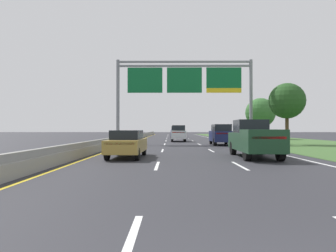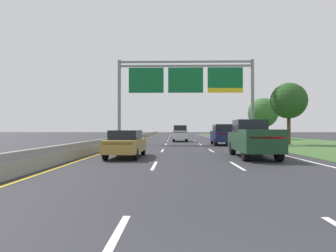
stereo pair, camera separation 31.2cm
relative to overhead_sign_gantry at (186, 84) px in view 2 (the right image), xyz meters
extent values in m
plane|color=#2B2B30|center=(-0.30, 5.74, -6.60)|extent=(220.00, 220.00, 0.00)
cube|color=white|center=(-2.15, -27.76, -6.60)|extent=(0.14, 3.00, 0.01)
cube|color=white|center=(-2.15, -18.76, -6.60)|extent=(0.14, 3.00, 0.01)
cube|color=white|center=(-2.15, -9.76, -6.60)|extent=(0.14, 3.00, 0.01)
cube|color=white|center=(-2.15, -0.76, -6.60)|extent=(0.14, 3.00, 0.01)
cube|color=white|center=(-2.15, 8.24, -6.60)|extent=(0.14, 3.00, 0.01)
cube|color=white|center=(-2.15, 17.24, -6.60)|extent=(0.14, 3.00, 0.01)
cube|color=white|center=(-2.15, 26.24, -6.60)|extent=(0.14, 3.00, 0.01)
cube|color=white|center=(-2.15, 35.24, -6.60)|extent=(0.14, 3.00, 0.01)
cube|color=white|center=(-2.15, 44.24, -6.60)|extent=(0.14, 3.00, 0.01)
cube|color=white|center=(-2.15, 53.24, -6.60)|extent=(0.14, 3.00, 0.01)
cube|color=white|center=(1.55, -18.76, -6.60)|extent=(0.14, 3.00, 0.01)
cube|color=white|center=(1.55, -9.76, -6.60)|extent=(0.14, 3.00, 0.01)
cube|color=white|center=(1.55, -0.76, -6.60)|extent=(0.14, 3.00, 0.01)
cube|color=white|center=(1.55, 8.24, -6.60)|extent=(0.14, 3.00, 0.01)
cube|color=white|center=(1.55, 17.24, -6.60)|extent=(0.14, 3.00, 0.01)
cube|color=white|center=(1.55, 26.24, -6.60)|extent=(0.14, 3.00, 0.01)
cube|color=white|center=(1.55, 35.24, -6.60)|extent=(0.14, 3.00, 0.01)
cube|color=white|center=(1.55, 44.24, -6.60)|extent=(0.14, 3.00, 0.01)
cube|color=white|center=(1.55, 53.24, -6.60)|extent=(0.14, 3.00, 0.01)
cube|color=white|center=(5.60, 5.74, -6.60)|extent=(0.16, 106.00, 0.01)
cube|color=gold|center=(-6.20, 5.74, -6.60)|extent=(0.16, 106.00, 0.01)
cube|color=#3D602D|center=(13.65, 5.74, -6.59)|extent=(14.00, 110.00, 0.02)
cube|color=gray|center=(-6.90, 5.74, -6.33)|extent=(0.60, 110.00, 0.55)
cube|color=gray|center=(-6.90, 5.74, -5.90)|extent=(0.25, 110.00, 0.30)
cylinder|color=gray|center=(-7.35, 0.09, -1.96)|extent=(0.36, 0.36, 9.30)
cylinder|color=gray|center=(7.35, 0.09, -1.96)|extent=(0.36, 0.36, 9.30)
cube|color=gray|center=(0.00, 0.09, 2.47)|extent=(14.70, 0.24, 0.20)
cube|color=gray|center=(0.00, 0.09, 2.02)|extent=(14.70, 0.24, 0.20)
cube|color=#0C602D|center=(-4.33, -0.09, 0.41)|extent=(3.83, 0.12, 2.77)
cube|color=#0C602D|center=(0.00, -0.09, 0.41)|extent=(3.83, 0.12, 2.77)
cube|color=#0C602D|center=(4.33, -0.09, 0.66)|extent=(3.83, 0.12, 2.27)
cube|color=yellow|center=(4.33, -0.09, -0.73)|extent=(3.83, 0.12, 0.50)
cube|color=#193D23|center=(3.29, -15.02, -5.68)|extent=(2.11, 5.44, 1.00)
cube|color=black|center=(3.30, -14.17, -4.79)|extent=(1.76, 1.94, 0.78)
cube|color=#B21414|center=(3.23, -17.68, -5.38)|extent=(1.68, 0.12, 0.12)
cube|color=#193D23|center=(3.25, -16.75, -5.08)|extent=(2.04, 1.99, 0.20)
cylinder|color=black|center=(2.48, -13.17, -6.18)|extent=(0.32, 0.85, 0.84)
cylinder|color=black|center=(4.17, -13.20, -6.18)|extent=(0.32, 0.85, 0.84)
cylinder|color=black|center=(2.40, -16.84, -6.18)|extent=(0.32, 0.85, 0.84)
cylinder|color=black|center=(4.10, -16.88, -6.18)|extent=(0.32, 0.85, 0.84)
cube|color=#161E47|center=(3.64, -2.04, -5.70)|extent=(1.97, 4.73, 1.05)
cube|color=black|center=(3.64, -2.19, -4.83)|extent=(1.68, 3.02, 0.68)
cube|color=#B21414|center=(3.61, -4.35, -5.38)|extent=(1.60, 0.10, 0.12)
cylinder|color=black|center=(2.85, -0.43, -6.22)|extent=(0.27, 0.76, 0.76)
cylinder|color=black|center=(4.49, -0.46, -6.22)|extent=(0.27, 0.76, 0.76)
cylinder|color=black|center=(2.80, -3.63, -6.22)|extent=(0.27, 0.76, 0.76)
cylinder|color=black|center=(4.44, -3.65, -6.22)|extent=(0.27, 0.76, 0.76)
cube|color=navy|center=(-0.48, 20.22, -5.70)|extent=(1.99, 4.74, 1.05)
cube|color=black|center=(-0.48, 20.07, -4.83)|extent=(1.69, 3.03, 0.68)
cube|color=#B21414|center=(-0.52, 17.91, -5.38)|extent=(1.60, 0.11, 0.12)
cylinder|color=black|center=(-1.27, 21.83, -6.22)|extent=(0.27, 0.76, 0.76)
cylinder|color=black|center=(0.37, 21.80, -6.22)|extent=(0.27, 0.76, 0.76)
cylinder|color=black|center=(-1.33, 18.64, -6.22)|extent=(0.27, 0.76, 0.76)
cylinder|color=black|center=(0.31, 18.61, -6.22)|extent=(0.27, 0.76, 0.76)
cube|color=#A38438|center=(-4.05, -15.07, -5.91)|extent=(1.95, 4.45, 0.72)
cube|color=black|center=(-4.05, -15.12, -5.29)|extent=(1.63, 2.35, 0.52)
cube|color=#B21414|center=(-4.11, -17.23, -5.70)|extent=(1.53, 0.13, 0.12)
cylinder|color=black|center=(-4.80, -13.55, -6.27)|extent=(0.24, 0.67, 0.66)
cylinder|color=black|center=(-3.20, -13.60, -6.27)|extent=(0.24, 0.67, 0.66)
cylinder|color=black|center=(-4.89, -16.54, -6.27)|extent=(0.24, 0.67, 0.66)
cylinder|color=black|center=(-3.29, -16.59, -6.27)|extent=(0.24, 0.67, 0.66)
cube|color=silver|center=(-0.47, 6.36, -5.70)|extent=(1.96, 4.72, 1.05)
cube|color=black|center=(-0.48, 6.21, -4.83)|extent=(1.67, 3.02, 0.68)
cube|color=#B21414|center=(-0.50, 4.05, -5.38)|extent=(1.60, 0.10, 0.12)
cylinder|color=black|center=(-1.27, 7.97, -6.22)|extent=(0.27, 0.76, 0.76)
cylinder|color=black|center=(0.37, 7.94, -6.22)|extent=(0.27, 0.76, 0.76)
cylinder|color=black|center=(-1.32, 4.77, -6.22)|extent=(0.27, 0.76, 0.76)
cylinder|color=black|center=(0.32, 4.75, -6.22)|extent=(0.27, 0.76, 0.76)
cylinder|color=#4C3823|center=(10.74, -1.31, -5.05)|extent=(0.36, 0.36, 3.11)
sphere|color=#234C1E|center=(10.74, -1.31, -2.00)|extent=(3.74, 3.74, 3.74)
cylinder|color=#4C3823|center=(13.15, 15.32, -5.42)|extent=(0.36, 0.36, 2.36)
sphere|color=#33662D|center=(13.15, 15.32, -2.32)|extent=(4.80, 4.80, 4.80)
camera|label=1|loc=(-1.57, -31.71, -4.95)|focal=30.85mm
camera|label=2|loc=(-1.25, -31.71, -4.95)|focal=30.85mm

